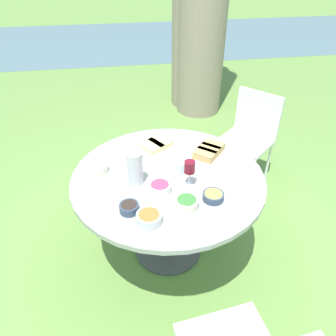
{
  "coord_description": "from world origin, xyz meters",
  "views": [
    {
      "loc": [
        -0.28,
        -1.73,
        2.06
      ],
      "look_at": [
        0.0,
        0.0,
        0.8
      ],
      "focal_mm": 35.0,
      "sensor_mm": 36.0,
      "label": 1
    }
  ],
  "objects_px": {
    "wine_glass": "(190,168)",
    "water_pitcher": "(135,168)",
    "dining_table": "(168,188)",
    "chair_near_right": "(250,132)"
  },
  "relations": [
    {
      "from": "dining_table",
      "to": "water_pitcher",
      "type": "height_order",
      "value": "water_pitcher"
    },
    {
      "from": "dining_table",
      "to": "wine_glass",
      "type": "height_order",
      "value": "wine_glass"
    },
    {
      "from": "chair_near_right",
      "to": "wine_glass",
      "type": "distance_m",
      "value": 1.3
    },
    {
      "from": "dining_table",
      "to": "water_pitcher",
      "type": "relative_size",
      "value": 5.69
    },
    {
      "from": "chair_near_right",
      "to": "water_pitcher",
      "type": "xyz_separation_m",
      "value": [
        -1.14,
        -0.87,
        0.33
      ]
    },
    {
      "from": "dining_table",
      "to": "chair_near_right",
      "type": "xyz_separation_m",
      "value": [
        0.92,
        0.83,
        -0.11
      ]
    },
    {
      "from": "dining_table",
      "to": "wine_glass",
      "type": "xyz_separation_m",
      "value": [
        0.12,
        -0.13,
        0.24
      ]
    },
    {
      "from": "water_pitcher",
      "to": "wine_glass",
      "type": "relative_size",
      "value": 1.24
    },
    {
      "from": "wine_glass",
      "to": "water_pitcher",
      "type": "bearing_deg",
      "value": 165.97
    },
    {
      "from": "water_pitcher",
      "to": "wine_glass",
      "type": "distance_m",
      "value": 0.34
    }
  ]
}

